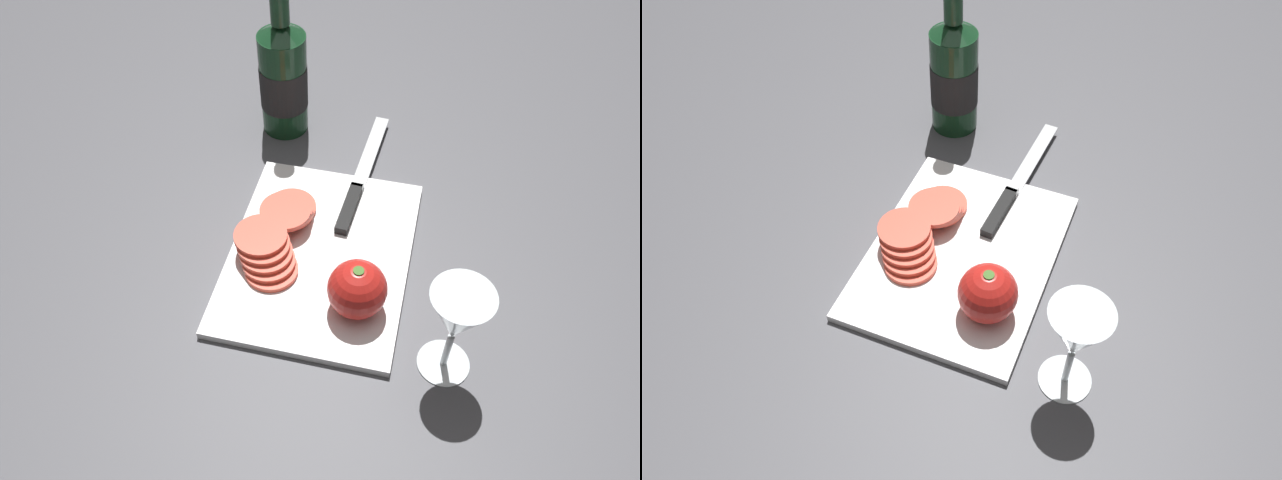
{
  "view_description": "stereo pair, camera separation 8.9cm",
  "coord_description": "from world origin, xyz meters",
  "views": [
    {
      "loc": [
        0.62,
        0.16,
        0.73
      ],
      "look_at": [
        0.06,
        0.04,
        0.04
      ],
      "focal_mm": 35.0,
      "sensor_mm": 36.0,
      "label": 1
    },
    {
      "loc": [
        0.59,
        0.25,
        0.73
      ],
      "look_at": [
        0.06,
        0.04,
        0.04
      ],
      "focal_mm": 35.0,
      "sensor_mm": 36.0,
      "label": 2
    }
  ],
  "objects": [
    {
      "name": "tomato_slice_stack_near",
      "position": [
        0.09,
        -0.04,
        0.03
      ],
      "size": [
        0.11,
        0.1,
        0.04
      ],
      "color": "#DB4C38",
      "rests_on": "cutting_board"
    },
    {
      "name": "cutting_board",
      "position": [
        0.06,
        0.04,
        0.01
      ],
      "size": [
        0.34,
        0.26,
        0.01
      ],
      "color": "white",
      "rests_on": "ground_plane"
    },
    {
      "name": "wine_bottle",
      "position": [
        -0.22,
        -0.09,
        0.11
      ],
      "size": [
        0.08,
        0.08,
        0.31
      ],
      "color": "#14381E",
      "rests_on": "ground_plane"
    },
    {
      "name": "whole_tomato",
      "position": [
        0.14,
        0.1,
        0.05
      ],
      "size": [
        0.08,
        0.08,
        0.08
      ],
      "color": "red",
      "rests_on": "cutting_board"
    },
    {
      "name": "wine_glass",
      "position": [
        0.19,
        0.23,
        0.11
      ],
      "size": [
        0.08,
        0.08,
        0.16
      ],
      "color": "silver",
      "rests_on": "ground_plane"
    },
    {
      "name": "knife",
      "position": [
        -0.06,
        0.06,
        0.02
      ],
      "size": [
        0.28,
        0.04,
        0.01
      ],
      "rotation": [
        0.0,
        0.0,
        3.08
      ],
      "color": "silver",
      "rests_on": "cutting_board"
    },
    {
      "name": "tomato_slice_stack_far",
      "position": [
        0.0,
        -0.03,
        0.03
      ],
      "size": [
        0.11,
        0.08,
        0.03
      ],
      "color": "#DB4C38",
      "rests_on": "cutting_board"
    },
    {
      "name": "ground_plane",
      "position": [
        0.0,
        0.0,
        0.0
      ],
      "size": [
        3.0,
        3.0,
        0.0
      ],
      "primitive_type": "plane",
      "color": "#4C4C51"
    }
  ]
}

